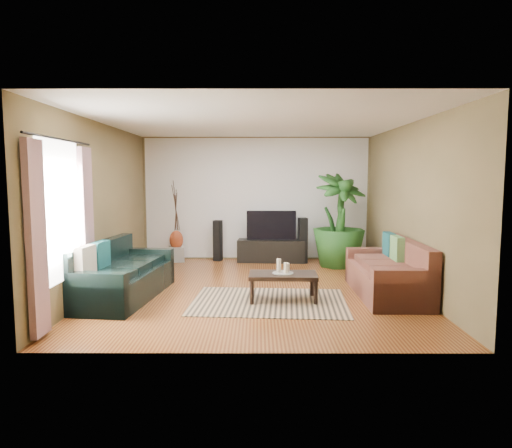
{
  "coord_description": "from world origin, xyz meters",
  "views": [
    {
      "loc": [
        0.03,
        -7.35,
        1.84
      ],
      "look_at": [
        0.0,
        0.2,
        1.05
      ],
      "focal_mm": 32.0,
      "sensor_mm": 36.0,
      "label": 1
    }
  ],
  "objects_px": {
    "tv_stand": "(271,251)",
    "coffee_table": "(283,287)",
    "potted_plant": "(339,220)",
    "side_table": "(129,266)",
    "television": "(271,225)",
    "sofa_left": "(124,270)",
    "speaker_left": "(218,241)",
    "vase": "(176,240)",
    "sofa_right": "(387,268)",
    "speaker_right": "(303,241)",
    "pedestal": "(177,254)"
  },
  "relations": [
    {
      "from": "sofa_right",
      "to": "speaker_right",
      "type": "relative_size",
      "value": 2.06
    },
    {
      "from": "pedestal",
      "to": "side_table",
      "type": "height_order",
      "value": "side_table"
    },
    {
      "from": "tv_stand",
      "to": "coffee_table",
      "type": "bearing_deg",
      "value": -84.3
    },
    {
      "from": "sofa_left",
      "to": "speaker_left",
      "type": "xyz_separation_m",
      "value": [
        1.17,
        3.06,
        0.02
      ]
    },
    {
      "from": "sofa_right",
      "to": "speaker_left",
      "type": "distance_m",
      "value": 4.09
    },
    {
      "from": "television",
      "to": "potted_plant",
      "type": "xyz_separation_m",
      "value": [
        1.36,
        -0.5,
        0.16
      ]
    },
    {
      "from": "speaker_left",
      "to": "vase",
      "type": "height_order",
      "value": "speaker_left"
    },
    {
      "from": "television",
      "to": "side_table",
      "type": "xyz_separation_m",
      "value": [
        -2.57,
        -1.81,
        -0.54
      ]
    },
    {
      "from": "sofa_right",
      "to": "television",
      "type": "relative_size",
      "value": 1.88
    },
    {
      "from": "sofa_left",
      "to": "potted_plant",
      "type": "bearing_deg",
      "value": -49.7
    },
    {
      "from": "sofa_left",
      "to": "side_table",
      "type": "bearing_deg",
      "value": 18.59
    },
    {
      "from": "sofa_left",
      "to": "potted_plant",
      "type": "height_order",
      "value": "potted_plant"
    },
    {
      "from": "sofa_left",
      "to": "sofa_right",
      "type": "xyz_separation_m",
      "value": [
        4.03,
        0.14,
        0.0
      ]
    },
    {
      "from": "speaker_left",
      "to": "potted_plant",
      "type": "distance_m",
      "value": 2.64
    },
    {
      "from": "speaker_right",
      "to": "sofa_right",
      "type": "bearing_deg",
      "value": -78.74
    },
    {
      "from": "speaker_left",
      "to": "pedestal",
      "type": "bearing_deg",
      "value": -156.32
    },
    {
      "from": "sofa_left",
      "to": "potted_plant",
      "type": "relative_size",
      "value": 1.13
    },
    {
      "from": "sofa_right",
      "to": "coffee_table",
      "type": "relative_size",
      "value": 1.99
    },
    {
      "from": "sofa_right",
      "to": "vase",
      "type": "height_order",
      "value": "sofa_right"
    },
    {
      "from": "television",
      "to": "speaker_left",
      "type": "distance_m",
      "value": 1.22
    },
    {
      "from": "potted_plant",
      "to": "side_table",
      "type": "distance_m",
      "value": 4.2
    },
    {
      "from": "tv_stand",
      "to": "speaker_right",
      "type": "bearing_deg",
      "value": -8.1
    },
    {
      "from": "coffee_table",
      "to": "speaker_right",
      "type": "relative_size",
      "value": 1.03
    },
    {
      "from": "potted_plant",
      "to": "pedestal",
      "type": "height_order",
      "value": "potted_plant"
    },
    {
      "from": "speaker_right",
      "to": "potted_plant",
      "type": "xyz_separation_m",
      "value": [
        0.7,
        -0.33,
        0.47
      ]
    },
    {
      "from": "coffee_table",
      "to": "speaker_right",
      "type": "distance_m",
      "value": 3.01
    },
    {
      "from": "speaker_left",
      "to": "vase",
      "type": "relative_size",
      "value": 2.16
    },
    {
      "from": "speaker_left",
      "to": "vase",
      "type": "xyz_separation_m",
      "value": [
        -0.89,
        -0.08,
        0.02
      ]
    },
    {
      "from": "tv_stand",
      "to": "potted_plant",
      "type": "bearing_deg",
      "value": -15.15
    },
    {
      "from": "coffee_table",
      "to": "tv_stand",
      "type": "relative_size",
      "value": 0.69
    },
    {
      "from": "side_table",
      "to": "potted_plant",
      "type": "bearing_deg",
      "value": 18.47
    },
    {
      "from": "television",
      "to": "potted_plant",
      "type": "height_order",
      "value": "potted_plant"
    },
    {
      "from": "coffee_table",
      "to": "television",
      "type": "distance_m",
      "value": 3.16
    },
    {
      "from": "speaker_right",
      "to": "vase",
      "type": "distance_m",
      "value": 2.72
    },
    {
      "from": "tv_stand",
      "to": "speaker_left",
      "type": "height_order",
      "value": "speaker_left"
    },
    {
      "from": "coffee_table",
      "to": "vase",
      "type": "xyz_separation_m",
      "value": [
        -2.14,
        3.13,
        0.26
      ]
    },
    {
      "from": "speaker_left",
      "to": "pedestal",
      "type": "height_order",
      "value": "speaker_left"
    },
    {
      "from": "potted_plant",
      "to": "side_table",
      "type": "relative_size",
      "value": 3.75
    },
    {
      "from": "sofa_right",
      "to": "speaker_left",
      "type": "height_order",
      "value": "speaker_left"
    },
    {
      "from": "tv_stand",
      "to": "television",
      "type": "height_order",
      "value": "television"
    },
    {
      "from": "sofa_left",
      "to": "vase",
      "type": "bearing_deg",
      "value": 1.38
    },
    {
      "from": "sofa_left",
      "to": "potted_plant",
      "type": "xyz_separation_m",
      "value": [
        3.69,
        2.46,
        0.53
      ]
    },
    {
      "from": "coffee_table",
      "to": "potted_plant",
      "type": "distance_m",
      "value": 3.0
    },
    {
      "from": "sofa_left",
      "to": "television",
      "type": "height_order",
      "value": "television"
    },
    {
      "from": "tv_stand",
      "to": "vase",
      "type": "bearing_deg",
      "value": -176.94
    },
    {
      "from": "sofa_right",
      "to": "pedestal",
      "type": "height_order",
      "value": "sofa_right"
    },
    {
      "from": "sofa_right",
      "to": "speaker_left",
      "type": "xyz_separation_m",
      "value": [
        -2.86,
        2.92,
        0.02
      ]
    },
    {
      "from": "coffee_table",
      "to": "side_table",
      "type": "relative_size",
      "value": 1.97
    },
    {
      "from": "sofa_right",
      "to": "speaker_right",
      "type": "height_order",
      "value": "speaker_right"
    },
    {
      "from": "television",
      "to": "vase",
      "type": "distance_m",
      "value": 2.08
    }
  ]
}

